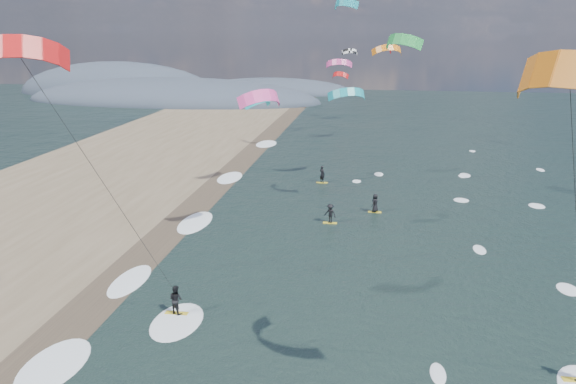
# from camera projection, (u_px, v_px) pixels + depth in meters

# --- Properties ---
(wet_sand_strip) EXTENTS (3.00, 240.00, 0.00)m
(wet_sand_strip) POSITION_uv_depth(u_px,v_px,m) (77.00, 320.00, 29.67)
(wet_sand_strip) COLOR #382D23
(wet_sand_strip) RESTS_ON ground
(coastal_hills) EXTENTS (80.00, 41.00, 15.00)m
(coastal_hills) POSITION_uv_depth(u_px,v_px,m) (163.00, 97.00, 127.39)
(coastal_hills) COLOR #3D4756
(coastal_hills) RESTS_ON ground
(kitesurfer_near_a) EXTENTS (7.73, 9.33, 14.77)m
(kitesurfer_near_a) POSITION_uv_depth(u_px,v_px,m) (575.00, 157.00, 17.27)
(kitesurfer_near_a) COLOR gold
(kitesurfer_near_a) RESTS_ON ground
(kitesurfer_near_b) EXTENTS (7.04, 8.72, 15.14)m
(kitesurfer_near_b) POSITION_uv_depth(u_px,v_px,m) (78.00, 152.00, 23.92)
(kitesurfer_near_b) COLOR gold
(kitesurfer_near_b) RESTS_ON ground
(far_kitesurfers) EXTENTS (6.41, 12.84, 1.77)m
(far_kitesurfers) POSITION_uv_depth(u_px,v_px,m) (341.00, 200.00, 47.76)
(far_kitesurfers) COLOR gold
(far_kitesurfers) RESTS_ON ground
(bg_kite_field) EXTENTS (15.00, 70.06, 11.22)m
(bg_kite_field) POSITION_uv_depth(u_px,v_px,m) (350.00, 60.00, 66.11)
(bg_kite_field) COLOR teal
(bg_kite_field) RESTS_ON ground
(shoreline_surf) EXTENTS (2.40, 79.40, 0.11)m
(shoreline_surf) POSITION_uv_depth(u_px,v_px,m) (136.00, 283.00, 34.00)
(shoreline_surf) COLOR white
(shoreline_surf) RESTS_ON ground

